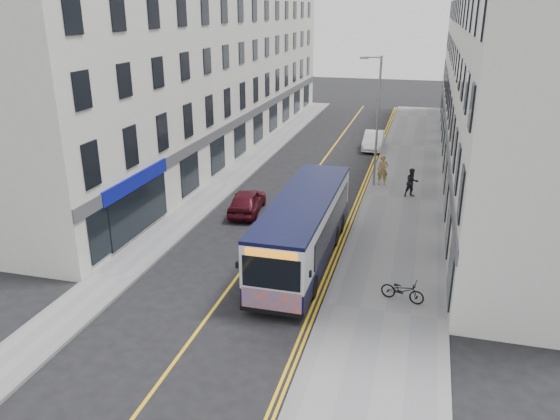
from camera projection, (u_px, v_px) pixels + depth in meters
The scene contains 17 objects.
ground at pixel (236, 279), 22.75m from camera, with size 140.00×140.00×0.00m, color black.
pavement_east at pixel (404, 199), 32.07m from camera, with size 4.50×64.00×0.12m, color gray.
pavement_west at pixel (224, 184), 34.81m from camera, with size 2.00×64.00×0.12m, color gray.
kerb_east at pixel (366, 195), 32.61m from camera, with size 0.18×64.00×0.13m, color slate.
kerb_west at pixel (239, 185), 34.56m from camera, with size 0.18×64.00×0.13m, color slate.
road_centre_line at pixel (301, 191), 33.61m from camera, with size 0.12×64.00×0.01m, color yellow.
road_dbl_yellow_inner at pixel (358, 196), 32.75m from camera, with size 0.10×64.00×0.01m, color yellow.
road_dbl_yellow_outer at pixel (362, 196), 32.70m from camera, with size 0.10×64.00×0.01m, color yellow.
terrace_east at pixel (498, 73), 36.69m from camera, with size 6.00×46.00×13.00m, color silver.
terrace_west at pixel (214, 65), 41.68m from camera, with size 6.00×46.00×13.00m, color silver.
streetlamp at pixel (376, 118), 32.88m from camera, with size 1.32×0.18×8.00m.
city_bus at pixel (304, 227), 23.78m from camera, with size 2.43×10.40×3.02m.
bicycle at pixel (403, 290), 20.67m from camera, with size 0.58×1.68×0.88m, color black.
pedestrian_near at pixel (383, 170), 34.17m from camera, with size 0.69×0.45×1.88m, color olive.
pedestrian_far at pixel (412, 183), 31.97m from camera, with size 0.83×0.65×1.71m, color black.
car_white at pixel (374, 140), 43.35m from camera, with size 1.48×4.24×1.40m, color white.
car_maroon at pixel (247, 201), 29.87m from camera, with size 1.57×3.91×1.33m, color #450B16.
Camera 1 is at (7.06, -19.14, 10.63)m, focal length 35.00 mm.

